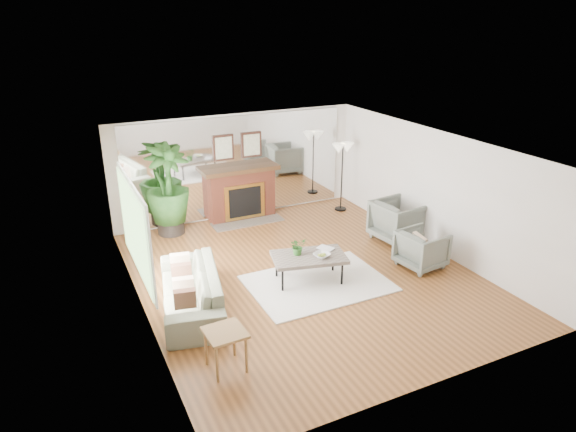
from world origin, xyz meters
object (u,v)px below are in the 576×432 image
fireplace (242,192)px  sofa (191,290)px  coffee_table (309,258)px  armchair_back (398,220)px  side_table (225,337)px  potted_ficus (168,187)px  floor_lamp (343,154)px  armchair_front (422,249)px

fireplace → sofa: fireplace is taller
coffee_table → armchair_back: (2.65, 0.84, -0.04)m
coffee_table → side_table: 2.80m
fireplace → sofa: 4.14m
potted_ficus → floor_lamp: bearing=-5.4°
coffee_table → fireplace: bearing=89.3°
side_table → fireplace: bearing=66.6°
fireplace → armchair_back: (2.60, -2.67, -0.21)m
fireplace → potted_ficus: 1.84m
sofa → armchair_front: 4.50m
side_table → coffee_table: bearing=37.8°
sofa → armchair_back: 4.92m
coffee_table → sofa: size_ratio=0.63×
fireplace → side_table: bearing=-113.4°
fireplace → armchair_back: size_ratio=2.09×
sofa → side_table: sofa is taller
coffee_table → armchair_front: size_ratio=1.79×
floor_lamp → side_table: bearing=-135.2°
coffee_table → armchair_front: armchair_front is taller
potted_ficus → fireplace: bearing=5.1°
fireplace → sofa: (-2.26, -3.46, -0.32)m
armchair_front → side_table: armchair_front is taller
armchair_front → floor_lamp: (0.22, 3.37, 1.09)m
armchair_back → floor_lamp: bearing=-2.2°
coffee_table → potted_ficus: (-1.74, 3.35, 0.61)m
coffee_table → sofa: 2.22m
fireplace → floor_lamp: size_ratio=1.19×
coffee_table → floor_lamp: size_ratio=0.86×
fireplace → sofa: size_ratio=0.87×
fireplace → armchair_front: (2.22, -3.93, -0.29)m
side_table → sofa: bearing=89.8°
coffee_table → potted_ficus: size_ratio=0.72×
side_table → potted_ficus: (0.48, 5.07, 0.58)m
fireplace → armchair_front: size_ratio=2.50×
armchair_back → fireplace: bearing=37.9°
fireplace → floor_lamp: fireplace is taller
armchair_front → sofa: bearing=76.6°
potted_ficus → armchair_front: bearing=-43.3°
fireplace → coffee_table: 3.52m
sofa → side_table: (-0.01, -1.77, 0.17)m
fireplace → floor_lamp: bearing=-12.8°
floor_lamp → coffee_table: bearing=-130.1°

